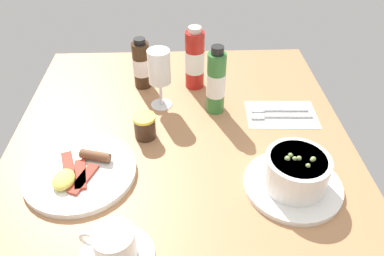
# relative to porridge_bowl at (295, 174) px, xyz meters

# --- Properties ---
(ground_plane) EXTENTS (1.10, 0.84, 0.03)m
(ground_plane) POSITION_rel_porridge_bowl_xyz_m (0.09, 0.24, -0.06)
(ground_plane) COLOR #A8754C
(porridge_bowl) EXTENTS (0.21, 0.21, 0.09)m
(porridge_bowl) POSITION_rel_porridge_bowl_xyz_m (0.00, 0.00, 0.00)
(porridge_bowl) COLOR white
(porridge_bowl) RESTS_ON ground_plane
(cutlery_setting) EXTENTS (0.13, 0.19, 0.01)m
(cutlery_setting) POSITION_rel_porridge_bowl_xyz_m (0.26, -0.03, -0.04)
(cutlery_setting) COLOR white
(cutlery_setting) RESTS_ON ground_plane
(coffee_cup) EXTENTS (0.14, 0.14, 0.07)m
(coffee_cup) POSITION_rel_porridge_bowl_xyz_m (-0.15, 0.36, -0.01)
(coffee_cup) COLOR white
(coffee_cup) RESTS_ON ground_plane
(wine_glass) EXTENTS (0.06, 0.06, 0.17)m
(wine_glass) POSITION_rel_porridge_bowl_xyz_m (0.32, 0.29, 0.07)
(wine_glass) COLOR white
(wine_glass) RESTS_ON ground_plane
(jam_jar) EXTENTS (0.06, 0.06, 0.06)m
(jam_jar) POSITION_rel_porridge_bowl_xyz_m (0.18, 0.32, -0.01)
(jam_jar) COLOR #382519
(jam_jar) RESTS_ON ground_plane
(sauce_bottle_green) EXTENTS (0.05, 0.05, 0.19)m
(sauce_bottle_green) POSITION_rel_porridge_bowl_xyz_m (0.29, 0.14, 0.05)
(sauce_bottle_green) COLOR #337233
(sauce_bottle_green) RESTS_ON ground_plane
(sauce_bottle_red) EXTENTS (0.06, 0.06, 0.18)m
(sauce_bottle_red) POSITION_rel_porridge_bowl_xyz_m (0.42, 0.19, 0.05)
(sauce_bottle_red) COLOR #B21E19
(sauce_bottle_red) RESTS_ON ground_plane
(sauce_bottle_brown) EXTENTS (0.05, 0.05, 0.15)m
(sauce_bottle_brown) POSITION_rel_porridge_bowl_xyz_m (0.42, 0.34, 0.03)
(sauce_bottle_brown) COLOR #382314
(sauce_bottle_brown) RESTS_ON ground_plane
(breakfast_plate) EXTENTS (0.25, 0.25, 0.04)m
(breakfast_plate) POSITION_rel_porridge_bowl_xyz_m (0.05, 0.46, -0.03)
(breakfast_plate) COLOR white
(breakfast_plate) RESTS_ON ground_plane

